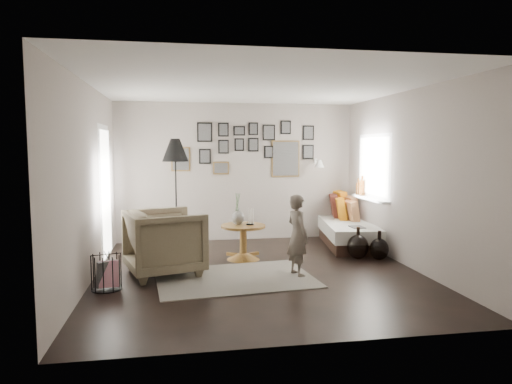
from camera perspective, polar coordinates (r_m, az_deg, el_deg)
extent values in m
plane|color=black|center=(6.55, 0.31, -10.06)|extent=(4.80, 4.80, 0.00)
plane|color=#9C9289|center=(8.69, -2.43, 2.51)|extent=(4.50, 0.00, 4.50)
plane|color=#9C9289|center=(3.99, 6.30, -1.14)|extent=(4.50, 0.00, 4.50)
plane|color=#9C9289|center=(6.34, -20.16, 1.03)|extent=(0.00, 4.80, 4.80)
plane|color=#9C9289|center=(7.07, 18.59, 1.52)|extent=(0.00, 4.80, 4.80)
plane|color=white|center=(6.36, 0.32, 13.12)|extent=(4.80, 4.80, 0.00)
plane|color=white|center=(7.53, -18.34, -0.15)|extent=(0.00, 2.14, 2.14)
plane|color=white|center=(7.53, -18.34, -0.15)|extent=(0.00, 1.88, 1.88)
plane|color=white|center=(7.53, -18.34, -0.15)|extent=(0.00, 1.93, 1.93)
plane|color=white|center=(8.13, 14.53, 3.18)|extent=(0.00, 1.30, 1.30)
plane|color=white|center=(8.13, 14.53, 3.18)|extent=(0.00, 1.14, 1.14)
cube|color=white|center=(8.15, 14.04, -0.82)|extent=(0.15, 1.32, 0.04)
cylinder|color=#8C4C14|center=(8.45, 13.12, 0.51)|extent=(0.10, 0.10, 0.28)
cylinder|color=#8C4C14|center=(8.61, 12.68, 0.41)|extent=(0.08, 0.08, 0.22)
cube|color=brown|center=(8.60, -9.40, 4.07)|extent=(0.35, 0.03, 0.45)
cube|color=black|center=(8.58, -9.40, 4.07)|extent=(0.30, 0.01, 0.40)
cube|color=black|center=(8.62, -6.44, 7.44)|extent=(0.28, 0.03, 0.36)
cube|color=black|center=(8.60, -6.43, 7.44)|extent=(0.23, 0.01, 0.31)
cube|color=black|center=(8.61, -6.40, 4.45)|extent=(0.22, 0.03, 0.28)
cube|color=black|center=(8.59, -6.40, 4.44)|extent=(0.17, 0.01, 0.23)
cube|color=black|center=(8.64, -4.10, 7.78)|extent=(0.20, 0.03, 0.26)
cube|color=black|center=(8.63, -4.09, 7.79)|extent=(0.15, 0.01, 0.21)
cube|color=black|center=(8.64, -4.09, 5.66)|extent=(0.20, 0.03, 0.26)
cube|color=black|center=(8.62, -4.08, 5.66)|extent=(0.15, 0.01, 0.21)
cube|color=black|center=(8.68, -2.11, 7.65)|extent=(0.22, 0.03, 0.18)
cube|color=black|center=(8.66, -2.10, 7.66)|extent=(0.17, 0.01, 0.13)
cube|color=black|center=(8.67, -2.11, 5.94)|extent=(0.18, 0.03, 0.24)
cube|color=black|center=(8.65, -2.09, 5.94)|extent=(0.13, 0.01, 0.19)
cube|color=black|center=(8.72, -0.34, 7.91)|extent=(0.18, 0.03, 0.24)
cube|color=black|center=(8.70, -0.32, 7.92)|extent=(0.13, 0.01, 0.19)
cube|color=black|center=(8.71, -0.34, 5.94)|extent=(0.20, 0.03, 0.26)
cube|color=black|center=(8.69, -0.32, 5.94)|extent=(0.15, 0.01, 0.21)
cube|color=black|center=(8.77, 1.61, 7.44)|extent=(0.24, 0.03, 0.30)
cube|color=black|center=(8.75, 1.64, 7.44)|extent=(0.19, 0.01, 0.25)
cube|color=black|center=(8.77, 1.61, 5.02)|extent=(0.18, 0.03, 0.24)
cube|color=black|center=(8.75, 1.63, 5.02)|extent=(0.13, 0.01, 0.19)
cube|color=brown|center=(8.84, 3.71, 4.17)|extent=(0.55, 0.03, 0.70)
cube|color=black|center=(8.82, 3.74, 4.17)|extent=(0.50, 0.01, 0.65)
cube|color=black|center=(8.84, 3.73, 8.06)|extent=(0.20, 0.03, 0.26)
cube|color=black|center=(8.83, 3.76, 8.07)|extent=(0.15, 0.01, 0.21)
cube|color=black|center=(8.96, 6.55, 7.37)|extent=(0.22, 0.03, 0.28)
cube|color=black|center=(8.94, 6.59, 7.37)|extent=(0.17, 0.01, 0.23)
cube|color=black|center=(8.95, 6.53, 5.00)|extent=(0.22, 0.03, 0.28)
cube|color=black|center=(8.93, 6.56, 5.00)|extent=(0.17, 0.01, 0.23)
cube|color=brown|center=(8.64, -4.40, 3.01)|extent=(0.30, 0.03, 0.24)
cube|color=black|center=(8.62, -4.39, 3.00)|extent=(0.25, 0.01, 0.19)
cube|color=white|center=(8.98, 7.46, 3.84)|extent=(0.06, 0.04, 0.10)
cylinder|color=white|center=(8.87, 7.69, 3.94)|extent=(0.02, 0.24, 0.02)
cone|color=white|center=(8.75, 7.94, 3.53)|extent=(0.18, 0.18, 0.14)
cube|color=beige|center=(6.28, -2.64, -10.68)|extent=(2.21, 1.65, 0.01)
cone|color=brown|center=(7.30, -1.60, -8.01)|extent=(0.52, 0.52, 0.10)
cylinder|color=brown|center=(7.25, -1.61, -6.24)|extent=(0.11, 0.11, 0.40)
cylinder|color=brown|center=(7.20, -1.61, -4.29)|extent=(0.70, 0.70, 0.04)
ellipsoid|color=black|center=(7.19, -2.27, -3.25)|extent=(0.20, 0.20, 0.22)
cylinder|color=black|center=(7.17, -2.28, -2.22)|extent=(0.06, 0.06, 0.04)
cylinder|color=black|center=(7.21, -0.75, -4.03)|extent=(0.12, 0.12, 0.02)
cube|color=black|center=(8.45, 11.37, -5.87)|extent=(1.02, 1.90, 0.21)
cube|color=beige|center=(8.41, 11.40, -4.48)|extent=(1.09, 1.97, 0.23)
cube|color=#C3680B|center=(9.05, 9.87, -1.50)|extent=(0.23, 0.53, 0.53)
cube|color=#3F1914|center=(8.92, 9.26, -1.77)|extent=(0.32, 0.51, 0.47)
cube|color=brown|center=(8.86, 11.09, -1.91)|extent=(0.28, 0.48, 0.45)
cube|color=#C3680B|center=(8.67, 10.23, -2.12)|extent=(0.29, 0.47, 0.43)
cube|color=brown|center=(8.57, 11.57, -2.37)|extent=(0.22, 0.41, 0.40)
cube|color=black|center=(7.86, 12.52, -4.29)|extent=(0.22, 0.29, 0.02)
imported|color=brown|center=(6.51, -11.34, -6.15)|extent=(1.23, 1.21, 0.91)
cube|color=white|center=(6.55, -11.06, -5.83)|extent=(0.50, 0.51, 0.19)
cylinder|color=black|center=(8.03, -9.85, -7.08)|extent=(0.30, 0.30, 0.03)
cylinder|color=black|center=(7.89, -9.95, -1.16)|extent=(0.03, 0.03, 1.70)
cone|color=black|center=(7.84, -10.06, 5.19)|extent=(0.45, 0.45, 0.38)
cube|color=black|center=(6.06, -18.19, -9.67)|extent=(0.26, 0.22, 0.34)
cube|color=white|center=(6.03, -17.90, -9.73)|extent=(0.25, 0.11, 0.34)
ellipsoid|color=black|center=(7.46, 12.61, -6.70)|extent=(0.34, 0.34, 0.39)
cylinder|color=black|center=(7.41, 12.65, -4.77)|extent=(0.06, 0.06, 0.12)
ellipsoid|color=black|center=(7.48, 15.13, -6.91)|extent=(0.30, 0.30, 0.35)
cylinder|color=black|center=(7.43, 15.18, -5.16)|extent=(0.06, 0.06, 0.12)
imported|color=#63594E|center=(6.32, 5.21, -5.41)|extent=(0.38, 0.47, 1.13)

